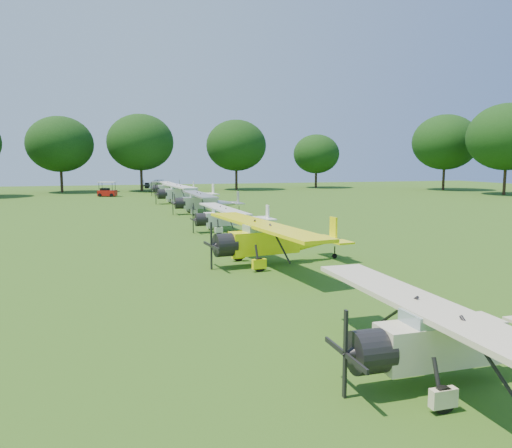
% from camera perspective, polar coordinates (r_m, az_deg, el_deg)
% --- Properties ---
extents(ground, '(160.00, 160.00, 0.00)m').
position_cam_1_polar(ground, '(31.08, -2.21, -2.14)').
color(ground, '#294812').
rests_on(ground, ground).
extents(tree_belt, '(137.36, 130.27, 14.52)m').
position_cam_1_polar(tree_belt, '(32.03, 3.99, 12.53)').
color(tree_belt, '#2F2212').
rests_on(tree_belt, ground).
extents(aircraft_1, '(6.17, 9.79, 1.94)m').
position_cam_1_polar(aircraft_1, '(12.52, 22.01, -11.56)').
color(aircraft_1, beige).
rests_on(aircraft_1, ground).
extents(aircraft_2, '(7.16, 11.38, 2.23)m').
position_cam_1_polar(aircraft_2, '(24.54, 2.07, -1.58)').
color(aircraft_2, '#FFFA0A').
rests_on(aircraft_2, ground).
extents(aircraft_3, '(5.99, 9.53, 1.88)m').
position_cam_1_polar(aircraft_3, '(35.96, -2.96, 0.89)').
color(aircraft_3, white).
rests_on(aircraft_3, ground).
extents(aircraft_4, '(6.83, 10.85, 2.15)m').
position_cam_1_polar(aircraft_4, '(48.25, -5.82, 2.66)').
color(aircraft_4, silver).
rests_on(aircraft_4, ground).
extents(aircraft_5, '(7.52, 11.98, 2.35)m').
position_cam_1_polar(aircraft_5, '(60.45, -8.19, 3.66)').
color(aircraft_5, white).
rests_on(aircraft_5, ground).
extents(aircraft_6, '(6.59, 10.46, 2.07)m').
position_cam_1_polar(aircraft_6, '(74.25, -9.54, 4.15)').
color(aircraft_6, white).
rests_on(aircraft_6, ground).
extents(aircraft_7, '(6.37, 10.09, 1.98)m').
position_cam_1_polar(aircraft_7, '(84.92, -10.78, 4.46)').
color(aircraft_7, silver).
rests_on(aircraft_7, ground).
extents(golf_cart, '(2.80, 2.21, 2.10)m').
position_cam_1_polar(golf_cart, '(74.41, -16.67, 3.56)').
color(golf_cart, '#B4130C').
rests_on(golf_cart, ground).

